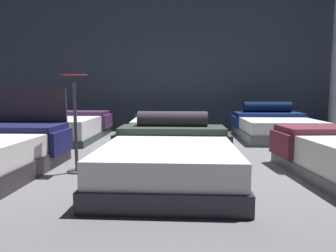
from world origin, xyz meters
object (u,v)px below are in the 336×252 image
bed_5 (275,127)px  bed_4 (169,128)px  price_sign (76,134)px  bed_1 (170,157)px  bed_3 (63,127)px

bed_5 → bed_4: bearing=-177.4°
price_sign → bed_5: bearing=39.7°
bed_1 → bed_3: bearing=130.3°
bed_3 → bed_5: bed_5 is taller
bed_4 → price_sign: (-1.11, -2.78, 0.25)m
price_sign → bed_4: bearing=68.1°
bed_1 → bed_5: size_ratio=1.05×
bed_3 → price_sign: bearing=-66.0°
bed_3 → bed_5: 4.49m
bed_3 → price_sign: (1.11, -2.67, 0.23)m
bed_1 → bed_4: 3.02m
bed_1 → price_sign: 1.21m
bed_1 → price_sign: (-1.16, 0.25, 0.23)m
bed_1 → bed_4: bearing=93.3°
bed_4 → bed_1: bearing=-89.5°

